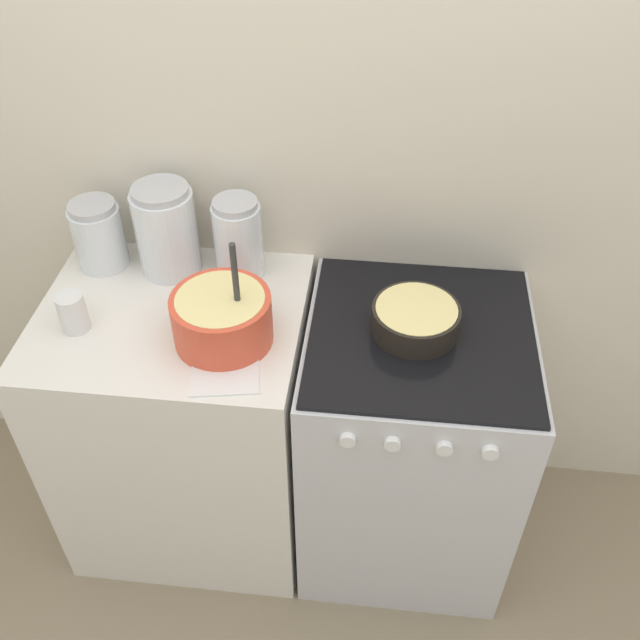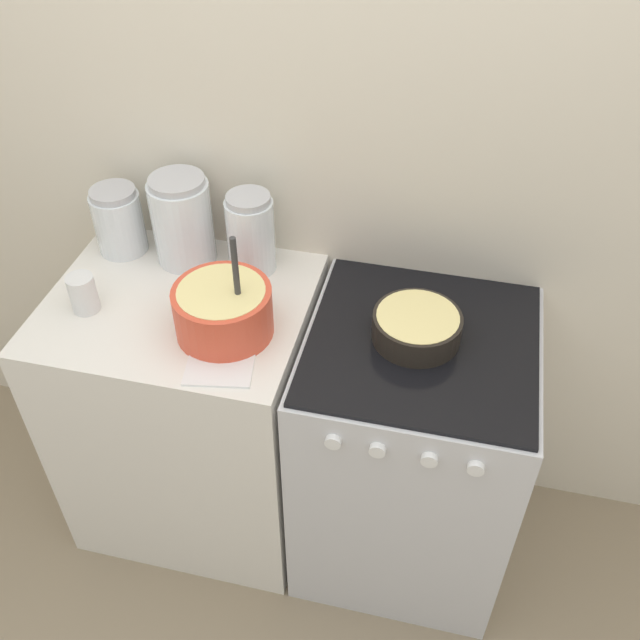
% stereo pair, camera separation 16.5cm
% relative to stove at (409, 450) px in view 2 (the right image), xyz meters
% --- Properties ---
extents(ground_plane, '(12.00, 12.00, 0.00)m').
position_rel_stove_xyz_m(ground_plane, '(-0.32, -0.31, -0.45)').
color(ground_plane, gray).
extents(wall_back, '(4.45, 0.05, 2.40)m').
position_rel_stove_xyz_m(wall_back, '(-0.32, 0.33, 0.75)').
color(wall_back, beige).
rests_on(wall_back, ground_plane).
extents(countertop_cabinet, '(0.73, 0.62, 0.91)m').
position_rel_stove_xyz_m(countertop_cabinet, '(-0.69, 0.00, 0.00)').
color(countertop_cabinet, silver).
rests_on(countertop_cabinet, ground_plane).
extents(stove, '(0.61, 0.63, 0.91)m').
position_rel_stove_xyz_m(stove, '(0.00, 0.00, 0.00)').
color(stove, silver).
rests_on(stove, ground_plane).
extents(mixing_bowl, '(0.26, 0.26, 0.31)m').
position_rel_stove_xyz_m(mixing_bowl, '(-0.51, -0.08, 0.53)').
color(mixing_bowl, '#D84C33').
rests_on(mixing_bowl, countertop_cabinet).
extents(baking_pan, '(0.23, 0.23, 0.08)m').
position_rel_stove_xyz_m(baking_pan, '(-0.02, 0.01, 0.50)').
color(baking_pan, black).
rests_on(baking_pan, stove).
extents(storage_jar_left, '(0.15, 0.15, 0.20)m').
position_rel_stove_xyz_m(storage_jar_left, '(-0.93, 0.20, 0.54)').
color(storage_jar_left, silver).
rests_on(storage_jar_left, countertop_cabinet).
extents(storage_jar_middle, '(0.17, 0.17, 0.27)m').
position_rel_stove_xyz_m(storage_jar_middle, '(-0.73, 0.20, 0.57)').
color(storage_jar_middle, silver).
rests_on(storage_jar_middle, countertop_cabinet).
extents(storage_jar_right, '(0.14, 0.14, 0.24)m').
position_rel_stove_xyz_m(storage_jar_right, '(-0.52, 0.20, 0.56)').
color(storage_jar_right, silver).
rests_on(storage_jar_right, countertop_cabinet).
extents(tin_can, '(0.07, 0.07, 0.11)m').
position_rel_stove_xyz_m(tin_can, '(-0.91, -0.08, 0.51)').
color(tin_can, silver).
rests_on(tin_can, countertop_cabinet).
extents(recipe_page, '(0.20, 0.25, 0.01)m').
position_rel_stove_xyz_m(recipe_page, '(-0.49, -0.17, 0.46)').
color(recipe_page, white).
rests_on(recipe_page, countertop_cabinet).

